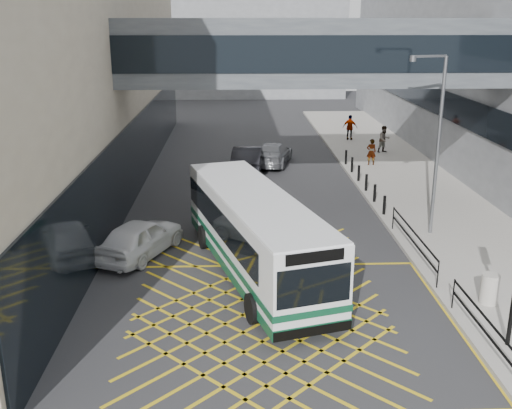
{
  "coord_description": "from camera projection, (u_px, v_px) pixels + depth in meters",
  "views": [
    {
      "loc": [
        -0.74,
        -16.52,
        9.07
      ],
      "look_at": [
        0.0,
        4.0,
        2.6
      ],
      "focal_mm": 42.0,
      "sensor_mm": 36.0,
      "label": 1
    }
  ],
  "objects": [
    {
      "name": "ground",
      "position": [
        261.0,
        323.0,
        18.5
      ],
      "size": [
        120.0,
        120.0,
        0.0
      ],
      "primitive_type": "plane",
      "color": "#333335"
    },
    {
      "name": "building_far",
      "position": [
        223.0,
        17.0,
        72.91
      ],
      "size": [
        28.0,
        16.0,
        18.0
      ],
      "primitive_type": "cube",
      "color": "gray",
      "rests_on": "ground"
    },
    {
      "name": "skybridge",
      "position": [
        314.0,
        52.0,
        27.79
      ],
      "size": [
        20.0,
        4.1,
        3.0
      ],
      "color": "#494E53",
      "rests_on": "ground"
    },
    {
      "name": "pavement",
      "position": [
        411.0,
        186.0,
        33.08
      ],
      "size": [
        6.0,
        54.0,
        0.16
      ],
      "primitive_type": "cube",
      "color": "#A7A299",
      "rests_on": "ground"
    },
    {
      "name": "box_junction",
      "position": [
        261.0,
        323.0,
        18.5
      ],
      "size": [
        12.0,
        9.0,
        0.01
      ],
      "color": "gold",
      "rests_on": "ground"
    },
    {
      "name": "bus",
      "position": [
        254.0,
        232.0,
        21.69
      ],
      "size": [
        5.32,
        11.0,
        3.01
      ],
      "rotation": [
        0.0,
        0.0,
        0.28
      ],
      "color": "white",
      "rests_on": "ground"
    },
    {
      "name": "car_white",
      "position": [
        140.0,
        237.0,
        23.53
      ],
      "size": [
        3.74,
        5.21,
        1.53
      ],
      "primitive_type": "imported",
      "rotation": [
        0.0,
        0.0,
        2.73
      ],
      "color": "white",
      "rests_on": "ground"
    },
    {
      "name": "car_dark",
      "position": [
        248.0,
        159.0,
        36.35
      ],
      "size": [
        2.54,
        5.31,
        1.6
      ],
      "primitive_type": "imported",
      "rotation": [
        0.0,
        0.0,
        3.03
      ],
      "color": "black",
      "rests_on": "ground"
    },
    {
      "name": "car_silver",
      "position": [
        273.0,
        153.0,
        38.08
      ],
      "size": [
        3.13,
        5.19,
        1.51
      ],
      "primitive_type": "imported",
      "rotation": [
        0.0,
        0.0,
        2.9
      ],
      "color": "gray",
      "rests_on": "ground"
    },
    {
      "name": "street_lamp",
      "position": [
        435.0,
        135.0,
        24.48
      ],
      "size": [
        1.69,
        0.62,
        7.47
      ],
      "rotation": [
        0.0,
        0.0,
        0.26
      ],
      "color": "slate",
      "rests_on": "pavement"
    },
    {
      "name": "litter_bin",
      "position": [
        490.0,
        289.0,
        19.33
      ],
      "size": [
        0.58,
        0.58,
        1.0
      ],
      "primitive_type": "cylinder",
      "color": "#ADA89E",
      "rests_on": "pavement"
    },
    {
      "name": "kerb_railings",
      "position": [
        441.0,
        271.0,
        20.14
      ],
      "size": [
        0.05,
        12.54,
        1.0
      ],
      "color": "black",
      "rests_on": "pavement"
    },
    {
      "name": "bollards",
      "position": [
        362.0,
        178.0,
        32.83
      ],
      "size": [
        0.14,
        10.14,
        0.9
      ],
      "color": "black",
      "rests_on": "pavement"
    },
    {
      "name": "pedestrian_a",
      "position": [
        371.0,
        152.0,
        37.36
      ],
      "size": [
        0.66,
        0.48,
        1.63
      ],
      "primitive_type": "imported",
      "rotation": [
        0.0,
        0.0,
        3.16
      ],
      "color": "gray",
      "rests_on": "pavement"
    },
    {
      "name": "pedestrian_b",
      "position": [
        384.0,
        139.0,
        40.75
      ],
      "size": [
        1.01,
        0.8,
        1.81
      ],
      "primitive_type": "imported",
      "rotation": [
        0.0,
        0.0,
        0.37
      ],
      "color": "gray",
      "rests_on": "pavement"
    },
    {
      "name": "pedestrian_c",
      "position": [
        350.0,
        128.0,
        44.9
      ],
      "size": [
        1.22,
        0.9,
        1.86
      ],
      "primitive_type": "imported",
      "rotation": [
        0.0,
        0.0,
        2.75
      ],
      "color": "gray",
      "rests_on": "pavement"
    }
  ]
}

